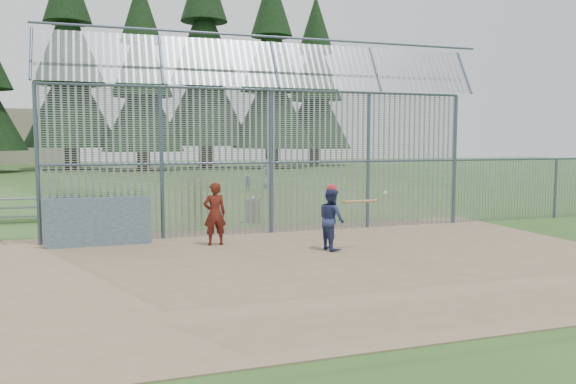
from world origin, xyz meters
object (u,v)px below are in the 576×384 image
object	(u,v)px
dugout_wall	(99,222)
trash_can	(252,211)
onlooker	(215,214)
bleacher	(31,208)
batter	(331,219)

from	to	relation	value
dugout_wall	trash_can	distance (m)	5.40
onlooker	trash_can	bearing A→B (deg)	-119.49
dugout_wall	onlooker	world-z (taller)	onlooker
bleacher	dugout_wall	bearing A→B (deg)	-68.36
batter	bleacher	bearing A→B (deg)	37.29
onlooker	batter	bearing A→B (deg)	148.41
onlooker	trash_can	size ratio (longest dim) A/B	1.90
batter	bleacher	size ratio (longest dim) A/B	0.49
trash_can	bleacher	world-z (taller)	trash_can
batter	trash_can	world-z (taller)	batter
batter	trash_can	size ratio (longest dim) A/B	1.79
dugout_wall	onlooker	xyz separation A→B (m)	(2.73, -0.77, 0.18)
dugout_wall	trash_can	bearing A→B (deg)	31.03
bleacher	batter	bearing A→B (deg)	-45.87
onlooker	dugout_wall	bearing A→B (deg)	-17.04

